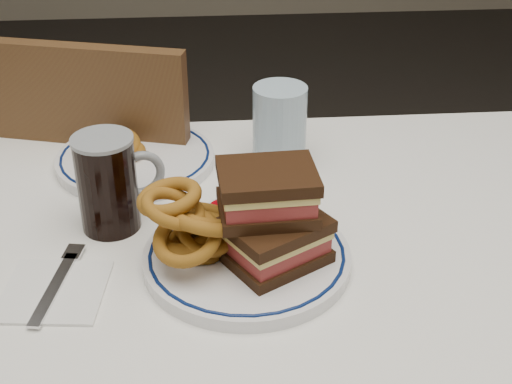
{
  "coord_description": "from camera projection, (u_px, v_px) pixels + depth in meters",
  "views": [
    {
      "loc": [
        -0.01,
        -0.74,
        1.3
      ],
      "look_at": [
        0.05,
        0.03,
        0.84
      ],
      "focal_mm": 50.0,
      "sensor_mm": 36.0,
      "label": 1
    }
  ],
  "objects": [
    {
      "name": "far_plate",
      "position": [
        136.0,
        158.0,
        1.14
      ],
      "size": [
        0.25,
        0.25,
        0.02
      ],
      "color": "white",
      "rests_on": "dining_table"
    },
    {
      "name": "dining_table",
      "position": [
        225.0,
        327.0,
        0.97
      ],
      "size": [
        1.27,
        0.87,
        0.75
      ],
      "color": "white",
      "rests_on": "floor"
    },
    {
      "name": "onion_rings_main",
      "position": [
        194.0,
        224.0,
        0.88
      ],
      "size": [
        0.13,
        0.14,
        0.11
      ],
      "color": "brown",
      "rests_on": "main_plate"
    },
    {
      "name": "chair_far",
      "position": [
        109.0,
        224.0,
        1.45
      ],
      "size": [
        0.52,
        0.52,
        0.92
      ],
      "color": "#3F2314",
      "rests_on": "floor"
    },
    {
      "name": "reuben_sandwich",
      "position": [
        272.0,
        216.0,
        0.87
      ],
      "size": [
        0.15,
        0.14,
        0.12
      ],
      "color": "black",
      "rests_on": "main_plate"
    },
    {
      "name": "onion_rings_far",
      "position": [
        122.0,
        147.0,
        1.13
      ],
      "size": [
        0.08,
        0.08,
        0.05
      ],
      "color": "brown",
      "rests_on": "far_plate"
    },
    {
      "name": "beer_mug",
      "position": [
        109.0,
        182.0,
        0.96
      ],
      "size": [
        0.12,
        0.08,
        0.14
      ],
      "color": "black",
      "rests_on": "dining_table"
    },
    {
      "name": "water_glass",
      "position": [
        280.0,
        127.0,
        1.11
      ],
      "size": [
        0.08,
        0.08,
        0.13
      ],
      "primitive_type": "cylinder",
      "color": "#9BB6C9",
      "rests_on": "dining_table"
    },
    {
      "name": "napkin_fork",
      "position": [
        55.0,
        289.0,
        0.87
      ],
      "size": [
        0.13,
        0.16,
        0.01
      ],
      "color": "white",
      "rests_on": "dining_table"
    },
    {
      "name": "main_plate",
      "position": [
        247.0,
        257.0,
        0.91
      ],
      "size": [
        0.27,
        0.27,
        0.02
      ],
      "color": "white",
      "rests_on": "dining_table"
    },
    {
      "name": "ketchup_ramekin",
      "position": [
        225.0,
        215.0,
        0.95
      ],
      "size": [
        0.05,
        0.05,
        0.03
      ],
      "color": "white",
      "rests_on": "main_plate"
    }
  ]
}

